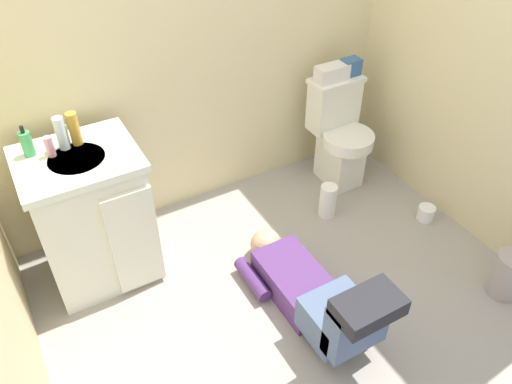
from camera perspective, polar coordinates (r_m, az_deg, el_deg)
The scene contains 16 objects.
ground_plane at distance 2.98m, azimuth 2.69°, elevation -10.61°, with size 3.09×2.94×0.04m, color #9D938A.
wall_back at distance 3.01m, azimuth -7.26°, elevation 18.44°, with size 2.75×0.08×2.40m, color beige.
wall_right at distance 3.07m, azimuth 26.00°, elevation 15.36°, with size 0.08×1.94×2.40m, color beige.
toilet at distance 3.54m, azimuth 9.41°, elevation 6.52°, with size 0.36×0.46×0.75m.
vanity_cabinet at distance 2.88m, azimuth -18.04°, elevation -2.68°, with size 0.60×0.53×0.82m.
faucet at distance 2.74m, azimuth -20.77°, elevation 6.16°, with size 0.02×0.02×0.10m, color silver.
person_plumber at distance 2.70m, azimuth 6.69°, elevation -11.46°, with size 0.39×1.06×0.52m.
tissue_box at distance 3.37m, azimuth 8.62°, elevation 13.25°, with size 0.22×0.11×0.10m, color silver.
toiletry_bag at distance 3.46m, azimuth 10.69°, elevation 13.79°, with size 0.12×0.09×0.11m, color #33598C.
soap_dispenser at distance 2.71m, azimuth -24.59°, elevation 5.04°, with size 0.06×0.06×0.17m.
bottle_pink at distance 2.66m, azimuth -22.40°, elevation 4.80°, with size 0.04×0.04×0.11m, color pink.
bottle_clear at distance 2.68m, azimuth -21.25°, elevation 6.24°, with size 0.05×0.05×0.18m, color silver.
bottle_amber at distance 2.70m, azimuth -19.95°, elevation 6.78°, with size 0.06×0.06×0.18m, color gold.
trash_can at distance 3.15m, azimuth 26.73°, elevation -8.38°, with size 0.18×0.18×0.27m, color #A39390.
paper_towel_roll at distance 3.34m, azimuth 8.15°, elevation -1.02°, with size 0.11×0.11×0.24m, color white.
toilet_paper_roll at distance 3.50m, azimuth 18.74°, elevation -2.28°, with size 0.11×0.11×0.10m, color white.
Camera 1 is at (-1.07, -1.60, 2.25)m, focal length 35.22 mm.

